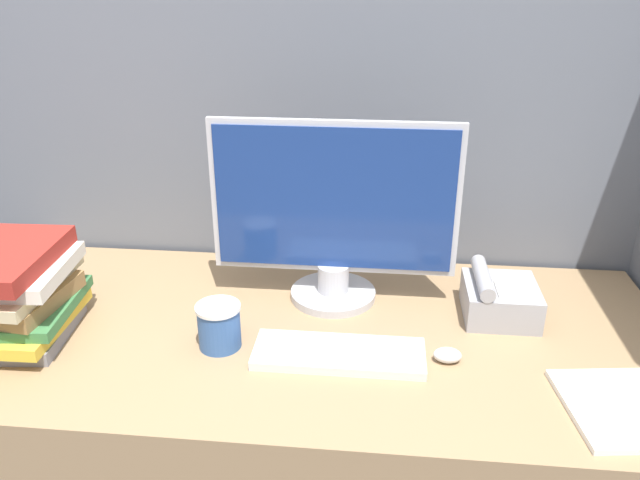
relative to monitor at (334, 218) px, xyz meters
name	(u,v)px	position (x,y,z in m)	size (l,w,h in m)	color
cubicle_panel_rear	(326,226)	(-0.04, 0.26, -0.13)	(2.06, 0.04, 1.62)	slate
desk	(310,450)	(-0.04, -0.16, -0.58)	(1.66, 0.77, 0.72)	#937551
monitor	(334,218)	(0.00, 0.00, 0.00)	(0.59, 0.21, 0.45)	#B7B7BC
keyboard	(339,354)	(0.03, -0.27, -0.21)	(0.37, 0.13, 0.02)	silver
mouse	(447,355)	(0.26, -0.26, -0.20)	(0.06, 0.04, 0.03)	silver
coffee_cup	(219,326)	(-0.23, -0.25, -0.16)	(0.10, 0.10, 0.10)	#335999
book_stack	(15,293)	(-0.69, -0.25, -0.11)	(0.25, 0.31, 0.22)	slate
desk_telephone	(499,298)	(0.40, -0.05, -0.17)	(0.17, 0.18, 0.12)	#99999E
paper_pile	(627,408)	(0.59, -0.38, -0.21)	(0.25, 0.26, 0.01)	white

